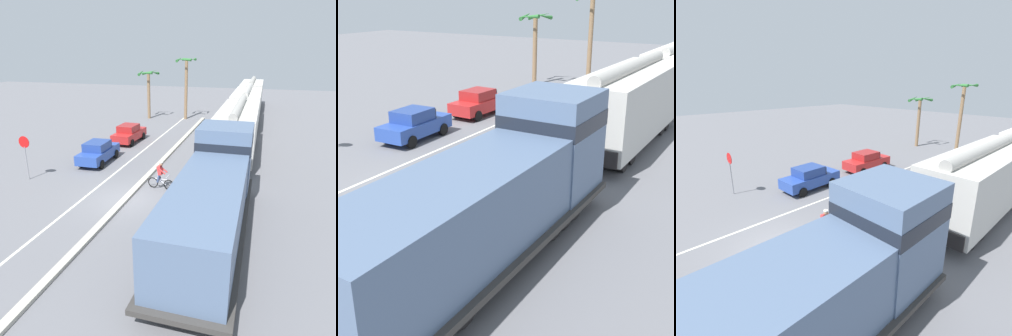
{
  "view_description": "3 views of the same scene",
  "coord_description": "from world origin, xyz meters",
  "views": [
    {
      "loc": [
        6.92,
        -15.5,
        7.93
      ],
      "look_at": [
        1.81,
        2.18,
        1.3
      ],
      "focal_mm": 35.0,
      "sensor_mm": 36.0,
      "label": 1
    },
    {
      "loc": [
        11.69,
        -12.29,
        7.26
      ],
      "look_at": [
        3.93,
        0.6,
        1.59
      ],
      "focal_mm": 50.0,
      "sensor_mm": 36.0,
      "label": 2
    },
    {
      "loc": [
        9.71,
        -4.76,
        7.18
      ],
      "look_at": [
        -3.69,
        7.94,
        1.16
      ],
      "focal_mm": 28.0,
      "sensor_mm": 36.0,
      "label": 3
    }
  ],
  "objects": [
    {
      "name": "median_curb",
      "position": [
        0.0,
        6.0,
        0.08
      ],
      "size": [
        0.36,
        36.0,
        0.16
      ],
      "primitive_type": "cube",
      "color": "#B2AD9E",
      "rests_on": "ground"
    },
    {
      "name": "locomotive",
      "position": [
        5.17,
        -1.94,
        1.8
      ],
      "size": [
        3.1,
        11.61,
        4.2
      ],
      "color": "slate",
      "rests_on": "ground"
    },
    {
      "name": "hopper_car_lead",
      "position": [
        5.17,
        10.21,
        2.08
      ],
      "size": [
        2.9,
        10.6,
        4.18
      ],
      "color": "beige",
      "rests_on": "ground"
    },
    {
      "name": "ground_plane",
      "position": [
        0.0,
        0.0,
        0.0
      ],
      "size": [
        120.0,
        120.0,
        0.0
      ],
      "primitive_type": "plane",
      "color": "slate"
    },
    {
      "name": "parked_car_red",
      "position": [
        -4.56,
        11.44,
        0.82
      ],
      "size": [
        1.94,
        4.25,
        1.62
      ],
      "color": "red",
      "rests_on": "ground"
    },
    {
      "name": "cyclist",
      "position": [
        1.41,
        1.95,
        0.82
      ],
      "size": [
        1.71,
        0.5,
        1.71
      ],
      "color": "black",
      "rests_on": "ground"
    },
    {
      "name": "palm_tree_far",
      "position": [
        -6.54,
        22.5,
        4.11
      ],
      "size": [
        2.23,
        2.36,
        5.8
      ],
      "color": "#846647",
      "rests_on": "ground"
    },
    {
      "name": "palm_tree_near",
      "position": [
        -2.09,
        23.39,
        5.03
      ],
      "size": [
        2.24,
        2.38,
        7.26
      ],
      "color": "#846647",
      "rests_on": "ground"
    },
    {
      "name": "lane_stripe",
      "position": [
        -2.4,
        6.0,
        0.0
      ],
      "size": [
        0.14,
        36.0,
        0.01
      ],
      "primitive_type": "cube",
      "color": "silver",
      "rests_on": "ground"
    },
    {
      "name": "parked_car_blue",
      "position": [
        -4.54,
        5.44,
        0.82
      ],
      "size": [
        1.95,
        4.26,
        1.62
      ],
      "color": "#28479E",
      "rests_on": "ground"
    }
  ]
}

